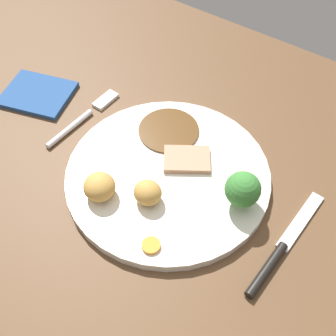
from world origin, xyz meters
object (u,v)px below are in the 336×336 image
roast_potato_left (99,187)px  carrot_coin_front (151,245)px  dinner_plate (168,175)px  meat_slice_main (187,159)px  roast_potato_right (148,193)px  fork (85,116)px  knife (280,251)px  folded_napkin (38,94)px  broccoli_floret (243,189)px

roast_potato_left → carrot_coin_front: 10.69cm
dinner_plate → meat_slice_main: meat_slice_main is taller
dinner_plate → carrot_coin_front: size_ratio=12.14×
meat_slice_main → roast_potato_right: size_ratio=1.71×
roast_potato_right → fork: (-18.31, 7.66, -2.61)cm
dinner_plate → carrot_coin_front: (4.94, -10.76, 0.93)cm
dinner_plate → knife: bearing=-4.9°
fork → folded_napkin: fork is taller
fork → folded_napkin: bearing=96.1°
roast_potato_left → folded_napkin: roast_potato_left is taller
roast_potato_right → knife: size_ratio=0.21×
meat_slice_main → carrot_coin_front: size_ratio=2.77×
roast_potato_right → broccoli_floret: (10.37, 6.65, 1.42)cm
dinner_plate → fork: size_ratio=1.89×
roast_potato_left → knife: bearing=15.8°
dinner_plate → roast_potato_right: roast_potato_right is taller
roast_potato_left → folded_napkin: bearing=156.1°
dinner_plate → folded_napkin: bearing=176.5°
roast_potato_left → carrot_coin_front: (10.29, -2.48, -1.48)cm
dinner_plate → roast_potato_left: 10.15cm
dinner_plate → meat_slice_main: size_ratio=4.39×
roast_potato_left → fork: (-12.52, 10.62, -2.73)cm
carrot_coin_front → broccoli_floret: size_ratio=0.44×
dinner_plate → roast_potato_right: (0.44, -5.32, 2.30)cm
broccoli_floret → fork: (-28.68, 1.01, -4.03)cm
carrot_coin_front → knife: (13.39, 9.20, -1.18)cm
meat_slice_main → broccoli_floret: 10.29cm
knife → meat_slice_main: bearing=77.7°
roast_potato_right → broccoli_floret: size_ratio=0.71×
folded_napkin → fork: bearing=3.7°
meat_slice_main → folded_napkin: (-28.92, -1.56, -1.40)cm
fork → roast_potato_left: bearing=-127.9°
roast_potato_left → knife: roast_potato_left is taller
roast_potato_right → folded_napkin: 29.28cm
roast_potato_left → folded_napkin: 24.77cm
meat_slice_main → knife: (17.27, -4.81, -1.35)cm
roast_potato_left → fork: roast_potato_left is taller
meat_slice_main → broccoli_floret: bearing=-11.1°
folded_napkin → roast_potato_right: bearing=-13.9°
broccoli_floret → fork: size_ratio=0.36×
meat_slice_main → fork: size_ratio=0.43×
broccoli_floret → fork: broccoli_floret is taller
meat_slice_main → roast_potato_right: roast_potato_right is taller
carrot_coin_front → roast_potato_left: bearing=166.5°
dinner_plate → knife: dinner_plate is taller
meat_slice_main → folded_napkin: size_ratio=0.60×
dinner_plate → meat_slice_main: (1.05, 3.25, 1.10)cm
dinner_plate → knife: (18.32, -1.56, -0.25)cm
broccoli_floret → roast_potato_left: bearing=-149.3°
folded_napkin → knife: bearing=-4.0°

